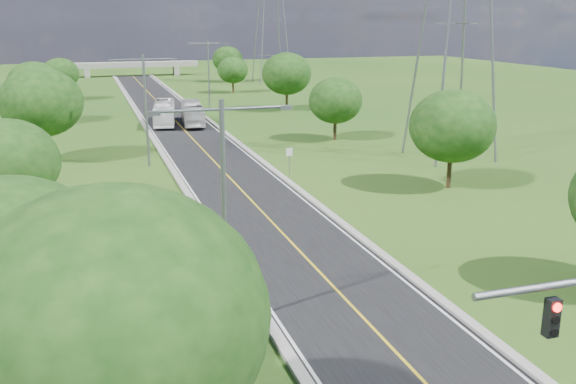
% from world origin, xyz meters
% --- Properties ---
extents(ground, '(260.00, 260.00, 0.00)m').
position_xyz_m(ground, '(0.00, 60.00, 0.00)').
color(ground, '#204814').
rests_on(ground, ground).
extents(road, '(8.00, 150.00, 0.06)m').
position_xyz_m(road, '(0.00, 66.00, 0.03)').
color(road, black).
rests_on(road, ground).
extents(curb_left, '(0.50, 150.00, 0.22)m').
position_xyz_m(curb_left, '(-4.25, 66.00, 0.11)').
color(curb_left, gray).
rests_on(curb_left, ground).
extents(curb_right, '(0.50, 150.00, 0.22)m').
position_xyz_m(curb_right, '(4.25, 66.00, 0.11)').
color(curb_right, gray).
rests_on(curb_right, ground).
extents(speed_limit_sign, '(0.55, 0.09, 2.40)m').
position_xyz_m(speed_limit_sign, '(5.20, 37.98, 1.60)').
color(speed_limit_sign, slate).
rests_on(speed_limit_sign, ground).
extents(overpass, '(30.00, 3.00, 3.20)m').
position_xyz_m(overpass, '(0.00, 140.00, 2.41)').
color(overpass, gray).
rests_on(overpass, ground).
extents(streetlight_near_left, '(5.90, 0.25, 10.00)m').
position_xyz_m(streetlight_near_left, '(-6.00, 12.00, 5.94)').
color(streetlight_near_left, slate).
rests_on(streetlight_near_left, ground).
extents(streetlight_mid_left, '(5.90, 0.25, 10.00)m').
position_xyz_m(streetlight_mid_left, '(-6.00, 45.00, 5.94)').
color(streetlight_mid_left, slate).
rests_on(streetlight_mid_left, ground).
extents(streetlight_far_right, '(5.90, 0.25, 10.00)m').
position_xyz_m(streetlight_far_right, '(6.00, 78.00, 5.94)').
color(streetlight_far_right, slate).
rests_on(streetlight_far_right, ground).
extents(power_tower_near, '(9.00, 6.40, 28.00)m').
position_xyz_m(power_tower_near, '(22.00, 40.00, 14.01)').
color(power_tower_near, slate).
rests_on(power_tower_near, ground).
extents(power_tower_far, '(9.00, 6.40, 28.00)m').
position_xyz_m(power_tower_far, '(26.00, 115.00, 14.01)').
color(power_tower_far, slate).
rests_on(power_tower_far, ground).
extents(tree_la, '(7.14, 7.14, 8.30)m').
position_xyz_m(tree_la, '(-14.00, 8.00, 5.27)').
color(tree_la, black).
rests_on(tree_la, ground).
extents(tree_lb, '(6.30, 6.30, 7.33)m').
position_xyz_m(tree_lb, '(-16.00, 28.00, 4.64)').
color(tree_lb, black).
rests_on(tree_lb, ground).
extents(tree_lc, '(7.56, 7.56, 8.79)m').
position_xyz_m(tree_lc, '(-15.00, 50.00, 5.58)').
color(tree_lc, black).
rests_on(tree_lc, ground).
extents(tree_ld, '(6.72, 6.72, 7.82)m').
position_xyz_m(tree_ld, '(-17.00, 74.00, 4.95)').
color(tree_ld, black).
rests_on(tree_ld, ground).
extents(tree_le, '(5.88, 5.88, 6.84)m').
position_xyz_m(tree_le, '(-14.50, 98.00, 4.33)').
color(tree_le, black).
rests_on(tree_le, ground).
extents(tree_lf, '(7.98, 7.98, 9.28)m').
position_xyz_m(tree_lf, '(-11.00, 2.00, 5.89)').
color(tree_lf, black).
rests_on(tree_lf, ground).
extents(tree_rb, '(6.72, 6.72, 7.82)m').
position_xyz_m(tree_rb, '(16.00, 30.00, 4.95)').
color(tree_rb, black).
rests_on(tree_rb, ground).
extents(tree_rc, '(5.88, 5.88, 6.84)m').
position_xyz_m(tree_rc, '(15.00, 52.00, 4.33)').
color(tree_rc, black).
rests_on(tree_rc, ground).
extents(tree_rd, '(7.14, 7.14, 8.30)m').
position_xyz_m(tree_rd, '(17.00, 76.00, 5.27)').
color(tree_rd, black).
rests_on(tree_rd, ground).
extents(tree_re, '(5.46, 5.46, 6.35)m').
position_xyz_m(tree_re, '(14.50, 100.00, 4.02)').
color(tree_re, black).
rests_on(tree_re, ground).
extents(tree_rf, '(6.30, 6.30, 7.33)m').
position_xyz_m(tree_rf, '(18.00, 120.00, 4.64)').
color(tree_rf, black).
rests_on(tree_rf, ground).
extents(bus_outbound, '(3.39, 10.37, 2.84)m').
position_xyz_m(bus_outbound, '(1.66, 66.86, 1.48)').
color(bus_outbound, silver).
rests_on(bus_outbound, road).
extents(bus_inbound, '(3.96, 10.67, 2.90)m').
position_xyz_m(bus_inbound, '(-1.68, 68.12, 1.51)').
color(bus_inbound, white).
rests_on(bus_inbound, road).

